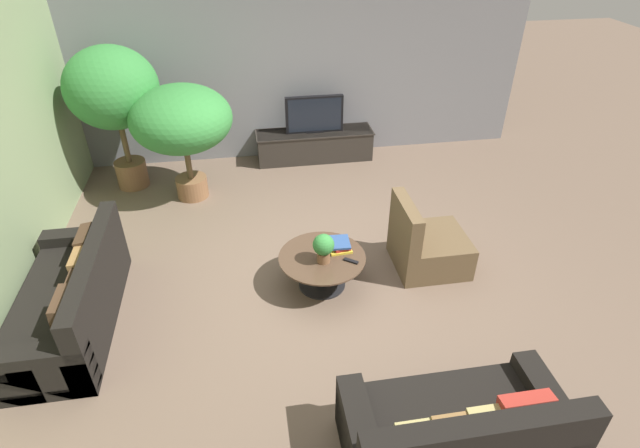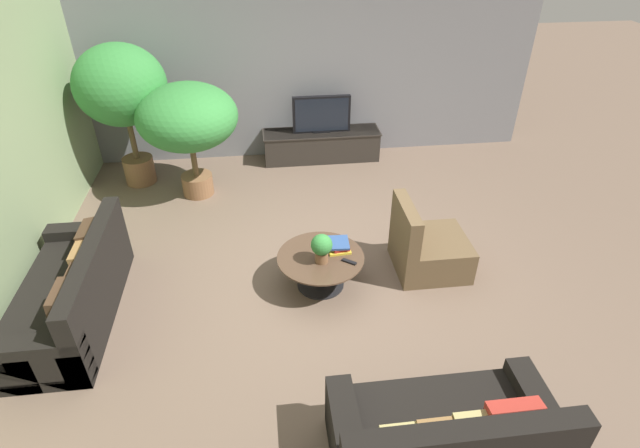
{
  "view_description": "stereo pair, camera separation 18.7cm",
  "coord_description": "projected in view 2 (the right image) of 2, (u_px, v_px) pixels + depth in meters",
  "views": [
    {
      "loc": [
        -0.79,
        -4.37,
        3.67
      ],
      "look_at": [
        -0.04,
        0.21,
        0.55
      ],
      "focal_mm": 28.0,
      "sensor_mm": 36.0,
      "label": 1
    },
    {
      "loc": [
        -0.6,
        -4.4,
        3.67
      ],
      "look_at": [
        -0.04,
        0.21,
        0.55
      ],
      "focal_mm": 28.0,
      "sensor_mm": 36.0,
      "label": 2
    }
  ],
  "objects": [
    {
      "name": "book_stack",
      "position": [
        339.0,
        245.0,
        5.45
      ],
      "size": [
        0.26,
        0.29,
        0.09
      ],
      "color": "gold",
      "rests_on": "coffee_table"
    },
    {
      "name": "coffee_table",
      "position": [
        321.0,
        265.0,
        5.41
      ],
      "size": [
        0.94,
        0.94,
        0.39
      ],
      "color": "black",
      "rests_on": "ground"
    },
    {
      "name": "television",
      "position": [
        322.0,
        115.0,
        7.76
      ],
      "size": [
        0.9,
        0.13,
        0.58
      ],
      "color": "black",
      "rests_on": "media_console"
    },
    {
      "name": "remote_black",
      "position": [
        349.0,
        262.0,
        5.26
      ],
      "size": [
        0.15,
        0.13,
        0.02
      ],
      "primitive_type": "cube",
      "rotation": [
        0.0,
        0.0,
        0.94
      ],
      "color": "black",
      "rests_on": "coffee_table"
    },
    {
      "name": "couch_by_wall",
      "position": [
        72.0,
        294.0,
        5.0
      ],
      "size": [
        0.84,
        1.93,
        0.84
      ],
      "rotation": [
        0.0,
        0.0,
        -1.57
      ],
      "color": "black",
      "rests_on": "ground"
    },
    {
      "name": "potted_plant_tabletop",
      "position": [
        322.0,
        247.0,
        5.17
      ],
      "size": [
        0.23,
        0.23,
        0.33
      ],
      "color": "brown",
      "rests_on": "coffee_table"
    },
    {
      "name": "potted_palm_corner",
      "position": [
        188.0,
        119.0,
        6.61
      ],
      "size": [
        1.34,
        1.34,
        1.6
      ],
      "color": "brown",
      "rests_on": "ground"
    },
    {
      "name": "back_wall_stone",
      "position": [
        298.0,
        61.0,
        7.58
      ],
      "size": [
        7.4,
        0.12,
        3.0
      ],
      "primitive_type": "cube",
      "color": "slate",
      "rests_on": "ground"
    },
    {
      "name": "potted_palm_tall",
      "position": [
        121.0,
        89.0,
        6.75
      ],
      "size": [
        1.23,
        1.23,
        2.03
      ],
      "color": "brown",
      "rests_on": "ground"
    },
    {
      "name": "ground_plane",
      "position": [
        326.0,
        273.0,
        5.73
      ],
      "size": [
        24.0,
        24.0,
        0.0
      ],
      "primitive_type": "plane",
      "color": "brown"
    },
    {
      "name": "couch_near_entry",
      "position": [
        445.0,
        439.0,
        3.69
      ],
      "size": [
        1.66,
        0.84,
        0.84
      ],
      "rotation": [
        0.0,
        0.0,
        3.14
      ],
      "color": "black",
      "rests_on": "ground"
    },
    {
      "name": "armchair_wicker",
      "position": [
        427.0,
        248.0,
        5.67
      ],
      "size": [
        0.8,
        0.76,
        0.86
      ],
      "rotation": [
        0.0,
        0.0,
        1.57
      ],
      "color": "brown",
      "rests_on": "ground"
    },
    {
      "name": "media_console",
      "position": [
        321.0,
        145.0,
        8.05
      ],
      "size": [
        1.86,
        0.5,
        0.47
      ],
      "color": "#2D2823",
      "rests_on": "ground"
    }
  ]
}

